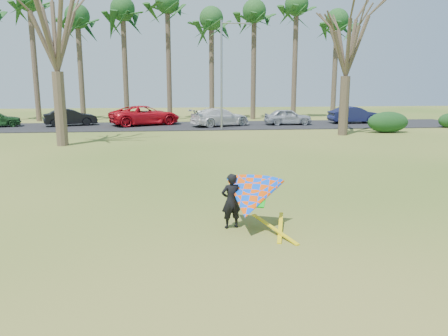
{
  "coord_description": "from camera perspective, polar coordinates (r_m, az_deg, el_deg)",
  "views": [
    {
      "loc": [
        -1.42,
        -10.95,
        3.73
      ],
      "look_at": [
        0.0,
        2.0,
        1.1
      ],
      "focal_mm": 35.0,
      "sensor_mm": 36.0,
      "label": 1
    }
  ],
  "objects": [
    {
      "name": "palm_2",
      "position": [
        44.32,
        -24.08,
        19.3
      ],
      "size": [
        4.84,
        4.84,
        12.24
      ],
      "color": "#483A2B",
      "rests_on": "ground"
    },
    {
      "name": "palm_5",
      "position": [
        42.5,
        -7.42,
        20.53
      ],
      "size": [
        4.84,
        4.84,
        12.24
      ],
      "color": "#4A3C2C",
      "rests_on": "ground"
    },
    {
      "name": "palm_7",
      "position": [
        43.04,
        3.97,
        19.57
      ],
      "size": [
        4.84,
        4.84,
        11.54
      ],
      "color": "#4A3A2C",
      "rests_on": "ground"
    },
    {
      "name": "palm_3",
      "position": [
        43.16,
        -18.61,
        18.09
      ],
      "size": [
        4.84,
        4.84,
        10.84
      ],
      "color": "brown",
      "rests_on": "ground"
    },
    {
      "name": "car_2",
      "position": [
        36.97,
        -10.26,
        6.79
      ],
      "size": [
        6.34,
        4.75,
        1.6
      ],
      "primitive_type": "imported",
      "rotation": [
        0.0,
        0.0,
        1.99
      ],
      "color": "red",
      "rests_on": "parking_strip"
    },
    {
      "name": "palm_9",
      "position": [
        45.02,
        14.56,
        18.01
      ],
      "size": [
        4.84,
        4.84,
        10.84
      ],
      "color": "#483B2B",
      "rests_on": "ground"
    },
    {
      "name": "car_3",
      "position": [
        35.61,
        -0.49,
        6.67
      ],
      "size": [
        5.33,
        3.84,
        1.43
      ],
      "primitive_type": "imported",
      "rotation": [
        0.0,
        0.0,
        1.99
      ],
      "color": "silver",
      "rests_on": "parking_strip"
    },
    {
      "name": "ground",
      "position": [
        11.66,
        1.08,
        -7.25
      ],
      "size": [
        100.0,
        100.0,
        0.0
      ],
      "primitive_type": "plane",
      "color": "#295A13",
      "rests_on": "ground"
    },
    {
      "name": "bare_tree_left",
      "position": [
        26.96,
        -21.36,
        17.46
      ],
      "size": [
        6.6,
        6.6,
        9.7
      ],
      "color": "#48392B",
      "rests_on": "ground"
    },
    {
      "name": "bare_tree_right",
      "position": [
        31.25,
        15.86,
        16.21
      ],
      "size": [
        6.27,
        6.27,
        9.21
      ],
      "color": "#463A2A",
      "rests_on": "ground"
    },
    {
      "name": "palm_4",
      "position": [
        42.64,
        -13.1,
        19.39
      ],
      "size": [
        4.84,
        4.84,
        11.54
      ],
      "color": "#473A2A",
      "rests_on": "ground"
    },
    {
      "name": "palm_6",
      "position": [
        42.44,
        -1.66,
        18.78
      ],
      "size": [
        4.84,
        4.84,
        10.84
      ],
      "color": "brown",
      "rests_on": "ground"
    },
    {
      "name": "streetlight",
      "position": [
        33.15,
        -0.05,
        12.69
      ],
      "size": [
        2.28,
        0.18,
        8.0
      ],
      "color": "gray",
      "rests_on": "ground"
    },
    {
      "name": "car_1",
      "position": [
        37.97,
        -19.43,
        6.26
      ],
      "size": [
        4.36,
        2.71,
        1.36
      ],
      "primitive_type": "imported",
      "rotation": [
        0.0,
        0.0,
        1.9
      ],
      "color": "black",
      "rests_on": "parking_strip"
    },
    {
      "name": "palm_8",
      "position": [
        44.0,
        9.46,
        20.16
      ],
      "size": [
        4.84,
        4.84,
        12.24
      ],
      "color": "#453829",
      "rests_on": "ground"
    },
    {
      "name": "car_4",
      "position": [
        37.05,
        8.35,
        6.65
      ],
      "size": [
        3.92,
        1.62,
        1.33
      ],
      "primitive_type": "imported",
      "rotation": [
        0.0,
        0.0,
        1.56
      ],
      "color": "#A6ABB4",
      "rests_on": "parking_strip"
    },
    {
      "name": "car_5",
      "position": [
        39.58,
        16.63,
        6.67
      ],
      "size": [
        4.38,
        1.69,
        1.42
      ],
      "primitive_type": "imported",
      "rotation": [
        0.0,
        0.0,
        1.61
      ],
      "color": "#161A43",
      "rests_on": "parking_strip"
    },
    {
      "name": "hedge_near",
      "position": [
        33.68,
        20.62,
        5.63
      ],
      "size": [
        3.02,
        1.37,
        1.51
      ],
      "primitive_type": "ellipsoid",
      "color": "#143918",
      "rests_on": "ground"
    },
    {
      "name": "kite_flyer",
      "position": [
        10.93,
        3.29,
        -3.95
      ],
      "size": [
        2.13,
        2.39,
        2.02
      ],
      "color": "black",
      "rests_on": "ground"
    },
    {
      "name": "parking_strip",
      "position": [
        36.17,
        -3.98,
        5.52
      ],
      "size": [
        46.0,
        7.0,
        0.06
      ],
      "primitive_type": "cube",
      "color": "black",
      "rests_on": "ground"
    }
  ]
}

